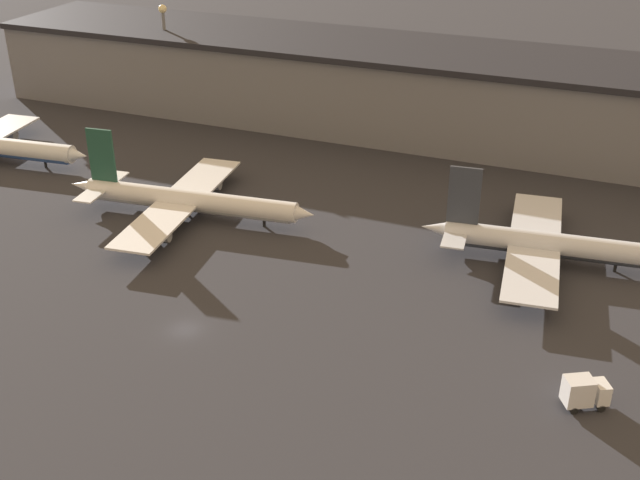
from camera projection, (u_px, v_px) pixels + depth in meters
ground at (186, 329)px, 101.56m from camera, size 600.00×600.00×0.00m
terminal_building at (387, 87)px, 164.73m from camera, size 172.87×27.52×17.37m
airplane_1 at (186, 200)px, 129.28m from camera, size 42.44×36.64×13.61m
airplane_2 at (540, 243)px, 115.84m from camera, size 35.52×35.18×13.56m
service_vehicle_4 at (584, 392)px, 87.11m from camera, size 5.40×4.44×3.86m
lamp_post_0 at (165, 43)px, 173.97m from camera, size 1.80×1.80×22.70m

